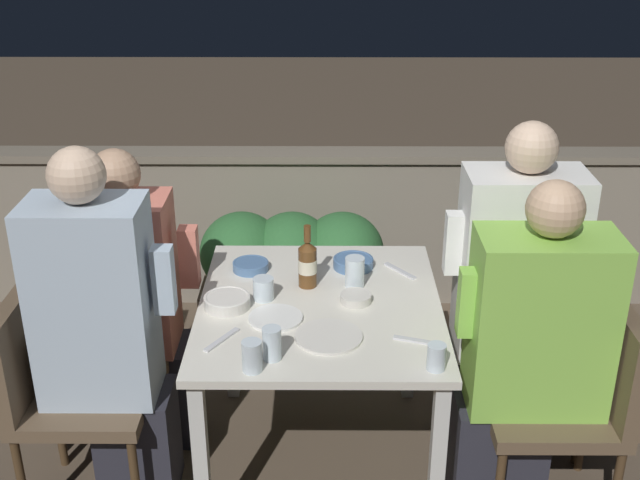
# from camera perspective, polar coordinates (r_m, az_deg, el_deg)

# --- Properties ---
(ground_plane) EXTENTS (16.00, 16.00, 0.00)m
(ground_plane) POSITION_cam_1_polar(r_m,az_deg,el_deg) (3.35, -0.01, -15.38)
(ground_plane) COLOR brown
(parapet_wall) EXTENTS (9.00, 0.18, 0.85)m
(parapet_wall) POSITION_cam_1_polar(r_m,az_deg,el_deg) (4.31, 0.09, 0.99)
(parapet_wall) COLOR gray
(parapet_wall) RESTS_ON ground_plane
(dining_table) EXTENTS (0.89, 1.01, 0.72)m
(dining_table) POSITION_cam_1_polar(r_m,az_deg,el_deg) (2.98, -0.01, -6.01)
(dining_table) COLOR silver
(dining_table) RESTS_ON ground_plane
(planter_hedge) EXTENTS (0.91, 0.47, 0.65)m
(planter_hedge) POSITION_cam_1_polar(r_m,az_deg,el_deg) (4.00, -1.99, -2.04)
(planter_hedge) COLOR brown
(planter_hedge) RESTS_ON ground_plane
(chair_left_near) EXTENTS (0.47, 0.46, 0.82)m
(chair_left_near) POSITION_cam_1_polar(r_m,az_deg,el_deg) (3.08, -18.17, -9.30)
(chair_left_near) COLOR brown
(chair_left_near) RESTS_ON ground_plane
(person_blue_shirt) EXTENTS (0.48, 0.26, 1.36)m
(person_blue_shirt) POSITION_cam_1_polar(r_m,az_deg,el_deg) (2.92, -15.03, -6.37)
(person_blue_shirt) COLOR #282833
(person_blue_shirt) RESTS_ON ground_plane
(chair_left_far) EXTENTS (0.47, 0.46, 0.82)m
(chair_left_far) POSITION_cam_1_polar(r_m,az_deg,el_deg) (3.33, -16.01, -6.21)
(chair_left_far) COLOR brown
(chair_left_far) RESTS_ON ground_plane
(person_coral_top) EXTENTS (0.47, 0.26, 1.25)m
(person_coral_top) POSITION_cam_1_polar(r_m,az_deg,el_deg) (3.22, -12.91, -4.25)
(person_coral_top) COLOR #282833
(person_coral_top) RESTS_ON ground_plane
(chair_right_near) EXTENTS (0.47, 0.46, 0.82)m
(chair_right_near) POSITION_cam_1_polar(r_m,az_deg,el_deg) (3.02, 17.93, -9.96)
(chair_right_near) COLOR brown
(chair_right_near) RESTS_ON ground_plane
(person_green_blouse) EXTENTS (0.52, 0.26, 1.27)m
(person_green_blouse) POSITION_cam_1_polar(r_m,az_deg,el_deg) (2.89, 14.55, -7.89)
(person_green_blouse) COLOR #282833
(person_green_blouse) RESTS_ON ground_plane
(chair_right_far) EXTENTS (0.47, 0.46, 0.82)m
(chair_right_far) POSITION_cam_1_polar(r_m,az_deg,el_deg) (3.31, 16.21, -6.46)
(chair_right_far) COLOR brown
(chair_right_far) RESTS_ON ground_plane
(person_white_polo) EXTENTS (0.51, 0.26, 1.36)m
(person_white_polo) POSITION_cam_1_polar(r_m,az_deg,el_deg) (3.18, 13.23, -3.69)
(person_white_polo) COLOR #282833
(person_white_polo) RESTS_ON ground_plane
(beer_bottle) EXTENTS (0.07, 0.07, 0.25)m
(beer_bottle) POSITION_cam_1_polar(r_m,az_deg,el_deg) (3.02, -0.89, -1.65)
(beer_bottle) COLOR brown
(beer_bottle) RESTS_ON dining_table
(plate_0) EXTENTS (0.23, 0.23, 0.01)m
(plate_0) POSITION_cam_1_polar(r_m,az_deg,el_deg) (2.73, 0.63, -6.88)
(plate_0) COLOR silver
(plate_0) RESTS_ON dining_table
(plate_1) EXTENTS (0.19, 0.19, 0.01)m
(plate_1) POSITION_cam_1_polar(r_m,az_deg,el_deg) (2.84, -3.18, -5.55)
(plate_1) COLOR white
(plate_1) RESTS_ON dining_table
(bowl_0) EXTENTS (0.16, 0.16, 0.04)m
(bowl_0) POSITION_cam_1_polar(r_m,az_deg,el_deg) (3.20, 2.38, -1.58)
(bowl_0) COLOR #4C709E
(bowl_0) RESTS_ON dining_table
(bowl_1) EXTENTS (0.14, 0.14, 0.04)m
(bowl_1) POSITION_cam_1_polar(r_m,az_deg,el_deg) (3.19, -4.95, -1.80)
(bowl_1) COLOR #4C709E
(bowl_1) RESTS_ON dining_table
(bowl_2) EXTENTS (0.12, 0.12, 0.03)m
(bowl_2) POSITION_cam_1_polar(r_m,az_deg,el_deg) (2.94, 2.56, -4.09)
(bowl_2) COLOR beige
(bowl_2) RESTS_ON dining_table
(bowl_3) EXTENTS (0.17, 0.17, 0.04)m
(bowl_3) POSITION_cam_1_polar(r_m,az_deg,el_deg) (2.92, -6.63, -4.31)
(bowl_3) COLOR silver
(bowl_3) RESTS_ON dining_table
(glass_cup_0) EXTENTS (0.08, 0.08, 0.08)m
(glass_cup_0) POSITION_cam_1_polar(r_m,az_deg,el_deg) (2.96, -4.04, -3.47)
(glass_cup_0) COLOR silver
(glass_cup_0) RESTS_ON dining_table
(glass_cup_1) EXTENTS (0.07, 0.07, 0.12)m
(glass_cup_1) POSITION_cam_1_polar(r_m,az_deg,el_deg) (3.04, 2.48, -2.29)
(glass_cup_1) COLOR silver
(glass_cup_1) RESTS_ON dining_table
(glass_cup_2) EXTENTS (0.06, 0.06, 0.11)m
(glass_cup_2) POSITION_cam_1_polar(r_m,az_deg,el_deg) (2.60, -3.44, -7.36)
(glass_cup_2) COLOR silver
(glass_cup_2) RESTS_ON dining_table
(glass_cup_3) EXTENTS (0.06, 0.06, 0.09)m
(glass_cup_3) POSITION_cam_1_polar(r_m,az_deg,el_deg) (2.57, 8.27, -8.23)
(glass_cup_3) COLOR silver
(glass_cup_3) RESTS_ON dining_table
(glass_cup_4) EXTENTS (0.06, 0.06, 0.10)m
(glass_cup_4) POSITION_cam_1_polar(r_m,az_deg,el_deg) (2.54, -4.86, -8.23)
(glass_cup_4) COLOR silver
(glass_cup_4) RESTS_ON dining_table
(fork_0) EXTENTS (0.17, 0.07, 0.01)m
(fork_0) POSITION_cam_1_polar(r_m,az_deg,el_deg) (2.72, 7.00, -7.14)
(fork_0) COLOR silver
(fork_0) RESTS_ON dining_table
(fork_1) EXTENTS (0.11, 0.15, 0.01)m
(fork_1) POSITION_cam_1_polar(r_m,az_deg,el_deg) (2.73, -6.99, -7.05)
(fork_1) COLOR silver
(fork_1) RESTS_ON dining_table
(fork_2) EXTENTS (0.12, 0.15, 0.01)m
(fork_2) POSITION_cam_1_polar(r_m,az_deg,el_deg) (3.18, 5.72, -2.20)
(fork_2) COLOR silver
(fork_2) RESTS_ON dining_table
(potted_plant) EXTENTS (0.37, 0.37, 0.68)m
(potted_plant) POSITION_cam_1_polar(r_m,az_deg,el_deg) (4.07, 15.78, -1.65)
(potted_plant) COLOR #9E5638
(potted_plant) RESTS_ON ground_plane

